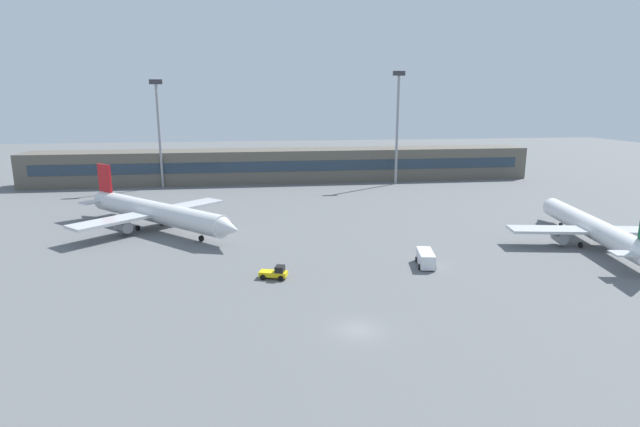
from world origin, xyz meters
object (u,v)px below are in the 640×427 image
airplane_mid (156,212)px  floodlight_tower_west (397,121)px  airplane_near (591,227)px  baggage_tug_yellow (275,273)px  floodlight_tower_east (159,127)px  service_van_white (426,258)px

airplane_mid → floodlight_tower_west: size_ratio=1.09×
airplane_near → airplane_mid: 73.05m
baggage_tug_yellow → floodlight_tower_west: 81.40m
airplane_near → floodlight_tower_west: 64.99m
airplane_near → floodlight_tower_east: floodlight_tower_east is taller
floodlight_tower_west → floodlight_tower_east: (-62.79, 3.32, -1.22)m
baggage_tug_yellow → floodlight_tower_east: (-25.72, 73.92, 15.14)m
airplane_near → baggage_tug_yellow: airplane_near is taller
baggage_tug_yellow → airplane_near: bearing=9.7°
airplane_mid → floodlight_tower_west: (56.55, 42.55, 13.95)m
airplane_mid → baggage_tug_yellow: bearing=-55.2°
airplane_mid → floodlight_tower_east: bearing=97.7°
service_van_white → airplane_near: bearing=12.5°
airplane_mid → floodlight_tower_east: (-6.24, 45.87, 12.73)m
airplane_mid → floodlight_tower_west: 72.13m
airplane_mid → service_van_white: bearing=-32.5°
floodlight_tower_west → floodlight_tower_east: floodlight_tower_west is taller
airplane_near → airplane_mid: size_ratio=1.15×
airplane_near → floodlight_tower_east: 101.49m
airplane_near → service_van_white: size_ratio=6.85×
floodlight_tower_west → service_van_white: bearing=-103.1°
airplane_near → service_van_white: bearing=-167.5°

